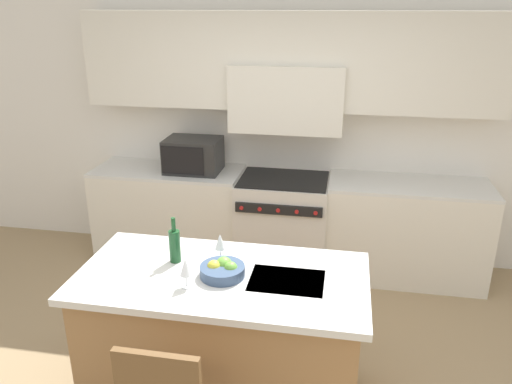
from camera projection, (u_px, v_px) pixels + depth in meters
The scene contains 9 objects.
back_cabinetry at pixel (289, 100), 4.67m from camera, with size 10.00×0.46×2.70m.
back_counter at pixel (283, 222), 4.85m from camera, with size 3.74×0.62×0.94m.
range_stove at pixel (283, 223), 4.83m from camera, with size 0.85×0.70×0.92m.
microwave at pixel (193, 155), 4.77m from camera, with size 0.52×0.39×0.32m.
kitchen_island at pixel (224, 337), 3.17m from camera, with size 1.76×0.88×0.92m.
wine_bottle at pixel (175, 245), 3.12m from camera, with size 0.07×0.07×0.30m.
wine_glass_near at pixel (186, 268), 2.83m from camera, with size 0.07×0.07×0.18m.
wine_glass_far at pixel (220, 242), 3.13m from camera, with size 0.07×0.07×0.18m.
fruit_bowl at pixel (223, 270), 2.98m from camera, with size 0.27×0.27×0.10m.
Camera 1 is at (0.54, -2.44, 2.45)m, focal length 35.00 mm.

